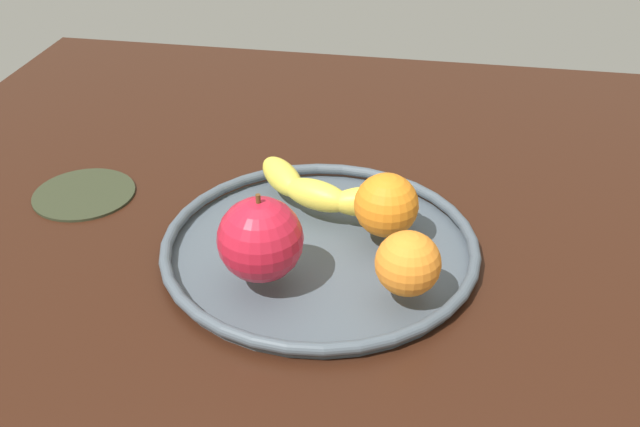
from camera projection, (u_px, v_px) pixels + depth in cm
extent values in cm
cube|color=black|center=(320.00, 269.00, 76.74)|extent=(112.33, 112.33, 4.00)
cylinder|color=#455059|center=(320.00, 251.00, 75.50)|extent=(30.96, 30.96, 0.60)
torus|color=#455059|center=(320.00, 243.00, 75.02)|extent=(32.25, 32.25, 1.20)
ellipsoid|color=yellow|center=(282.00, 176.00, 82.08)|extent=(7.40, 8.21, 3.21)
ellipsoid|color=yellow|center=(317.00, 195.00, 78.72)|extent=(8.53, 5.70, 3.21)
ellipsoid|color=yellow|center=(368.00, 202.00, 77.61)|extent=(8.41, 4.83, 3.21)
ellipsoid|color=brown|center=(402.00, 201.00, 77.72)|extent=(2.44, 2.63, 2.25)
sphere|color=red|center=(260.00, 240.00, 67.52)|extent=(7.99, 7.99, 7.99)
cylinder|color=#593819|center=(258.00, 200.00, 65.26)|extent=(0.44, 0.44, 1.20)
sphere|color=orange|center=(386.00, 205.00, 73.91)|extent=(6.52, 6.52, 6.52)
sphere|color=orange|center=(408.00, 264.00, 66.09)|extent=(6.00, 6.00, 6.00)
cylinder|color=#2C311F|center=(84.00, 193.00, 85.14)|extent=(11.59, 11.59, 0.60)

